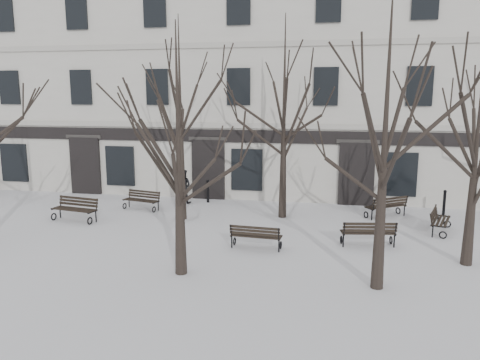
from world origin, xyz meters
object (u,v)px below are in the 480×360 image
(bench_5, at_px, (439,220))
(tree_3, at_px, (478,134))
(tree_1, at_px, (178,120))
(bench_0, at_px, (75,208))
(bench_4, at_px, (387,206))
(bench_1, at_px, (256,236))
(bench_2, at_px, (368,232))
(bench_3, at_px, (142,199))
(tree_2, at_px, (387,104))

(bench_5, bearing_deg, tree_3, -161.06)
(tree_1, distance_m, bench_0, 8.47)
(bench_4, xyz_separation_m, bench_5, (1.66, -1.83, -0.02))
(bench_1, bearing_deg, bench_2, -160.29)
(bench_5, bearing_deg, bench_4, 59.87)
(tree_1, xyz_separation_m, bench_1, (1.75, 2.52, -3.89))
(bench_3, height_order, bench_4, bench_4)
(bench_3, bearing_deg, tree_3, -7.43)
(tree_1, bearing_deg, bench_0, 142.17)
(bench_3, bearing_deg, bench_2, -6.54)
(tree_1, xyz_separation_m, bench_3, (-4.08, 6.93, -3.89))
(bench_4, bearing_deg, bench_1, 12.01)
(tree_2, distance_m, bench_5, 7.68)
(bench_0, distance_m, bench_1, 8.00)
(bench_2, height_order, bench_4, bench_4)
(bench_0, xyz_separation_m, bench_2, (11.38, -1.10, -0.03))
(bench_3, bearing_deg, bench_5, 7.61)
(bench_0, distance_m, bench_4, 12.76)
(bench_2, bearing_deg, bench_4, -113.87)
(tree_1, distance_m, bench_4, 10.67)
(tree_2, xyz_separation_m, bench_2, (0.02, 3.52, -4.32))
(tree_1, xyz_separation_m, tree_3, (8.19, 2.32, -0.43))
(tree_3, bearing_deg, bench_5, 91.34)
(bench_0, height_order, bench_5, bench_0)
(tree_2, bearing_deg, bench_1, 145.40)
(tree_2, bearing_deg, bench_3, 143.84)
(bench_1, relative_size, bench_5, 0.95)
(tree_3, bearing_deg, bench_4, 108.34)
(tree_2, relative_size, tree_3, 1.23)
(bench_1, height_order, bench_5, bench_5)
(bench_3, bearing_deg, bench_4, 16.66)
(tree_1, relative_size, tree_3, 1.11)
(tree_3, relative_size, bench_2, 3.37)
(tree_1, relative_size, bench_4, 3.82)
(tree_3, xyz_separation_m, bench_1, (-6.44, 0.21, -3.46))
(bench_0, xyz_separation_m, bench_1, (7.72, -2.11, -0.06))
(bench_2, xyz_separation_m, bench_3, (-9.49, 3.40, -0.03))
(bench_1, bearing_deg, tree_2, 149.71)
(bench_1, xyz_separation_m, bench_2, (3.66, 1.01, 0.03))
(tree_2, relative_size, bench_4, 4.22)
(tree_2, xyz_separation_m, bench_4, (1.06, 7.56, -4.31))
(tree_1, relative_size, tree_2, 0.90)
(tree_3, distance_m, bench_2, 4.58)
(tree_2, xyz_separation_m, bench_0, (-11.36, 4.62, -4.29))
(bench_0, bearing_deg, tree_1, -27.76)
(tree_3, relative_size, bench_4, 3.44)
(tree_1, distance_m, bench_5, 10.67)
(bench_2, relative_size, bench_5, 1.03)
(tree_2, bearing_deg, bench_4, 82.02)
(bench_1, bearing_deg, tree_3, -177.52)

